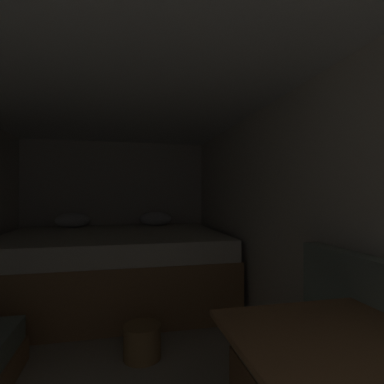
# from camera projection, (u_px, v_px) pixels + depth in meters

# --- Properties ---
(ground_plane) EXTENTS (6.89, 6.89, 0.00)m
(ground_plane) POSITION_uv_depth(u_px,v_px,m) (109.00, 377.00, 2.09)
(ground_plane) COLOR #A39984
(wall_back) EXTENTS (2.67, 0.05, 1.99)m
(wall_back) POSITION_uv_depth(u_px,v_px,m) (116.00, 210.00, 4.50)
(wall_back) COLOR beige
(wall_back) RESTS_ON ground
(wall_right) EXTENTS (0.05, 4.89, 1.99)m
(wall_right) POSITION_uv_depth(u_px,v_px,m) (284.00, 226.00, 2.38)
(wall_right) COLOR beige
(wall_right) RESTS_ON ground
(ceiling_slab) EXTENTS (2.67, 4.89, 0.05)m
(ceiling_slab) POSITION_uv_depth(u_px,v_px,m) (109.00, 80.00, 2.10)
(ceiling_slab) COLOR white
(ceiling_slab) RESTS_ON wall_left
(bed) EXTENTS (2.45, 1.80, 0.99)m
(bed) POSITION_uv_depth(u_px,v_px,m) (114.00, 267.00, 3.55)
(bed) COLOR #9E7247
(bed) RESTS_ON ground
(dinette_table) EXTENTS (0.75, 0.63, 0.74)m
(dinette_table) POSITION_uv_depth(u_px,v_px,m) (335.00, 361.00, 1.10)
(dinette_table) COLOR brown
(dinette_table) RESTS_ON ground
(wicker_basket) EXTENTS (0.28, 0.28, 0.25)m
(wicker_basket) POSITION_uv_depth(u_px,v_px,m) (142.00, 341.00, 2.34)
(wicker_basket) COLOR olive
(wicker_basket) RESTS_ON ground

